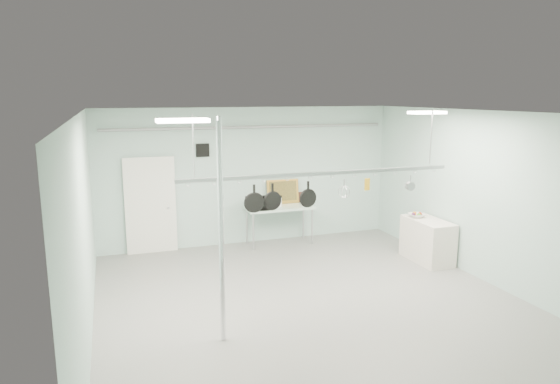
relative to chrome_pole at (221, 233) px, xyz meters
name	(u,v)px	position (x,y,z in m)	size (l,w,h in m)	color
floor	(316,307)	(1.70, 0.60, -1.60)	(8.00, 8.00, 0.00)	gray
ceiling	(319,114)	(1.70, 0.60, 1.59)	(7.00, 8.00, 0.02)	silver
back_wall	(250,176)	(1.70, 4.59, 0.00)	(7.00, 0.02, 3.20)	#A4C5BA
right_wall	(493,199)	(5.19, 0.60, 0.00)	(0.02, 8.00, 3.20)	#A4C5BA
door	(151,206)	(-0.60, 4.54, -0.55)	(1.10, 0.10, 2.20)	silver
wall_vent	(203,150)	(0.60, 4.57, 0.65)	(0.30, 0.04, 0.30)	black
conduit_pipe	(250,127)	(1.70, 4.50, 1.15)	(0.07, 0.07, 6.60)	gray
chrome_pole	(221,233)	(0.00, 0.00, 0.00)	(0.08, 0.08, 3.20)	silver
prep_table	(279,210)	(2.30, 4.20, -0.77)	(1.60, 0.70, 0.91)	silver
side_cabinet	(427,241)	(4.85, 2.00, -1.15)	(0.60, 1.20, 0.90)	beige
pot_rack	(322,172)	(1.90, 0.90, 0.63)	(4.80, 0.06, 1.00)	#B7B7BC
light_panel_left	(183,121)	(-0.50, -0.20, 1.56)	(0.65, 0.30, 0.05)	white
light_panel_right	(427,113)	(4.10, 1.20, 1.56)	(0.65, 0.30, 0.05)	white
microwave	(258,203)	(1.73, 4.07, -0.55)	(0.52, 0.35, 0.29)	black
coffee_canister	(279,202)	(2.28, 4.21, -0.59)	(0.15, 0.15, 0.22)	white
painting_large	(283,192)	(2.49, 4.50, -0.41)	(0.78, 0.05, 0.58)	gold
painting_small	(299,197)	(2.90, 4.50, -0.57)	(0.30, 0.04, 0.25)	#371B13
fruit_bowl	(417,215)	(4.74, 2.27, -0.66)	(0.34, 0.34, 0.08)	silver
skillet_left	(254,198)	(0.74, 0.90, 0.26)	(0.33, 0.06, 0.44)	black
skillet_mid	(273,197)	(1.05, 0.90, 0.27)	(0.31, 0.06, 0.44)	black
skillet_right	(308,193)	(1.66, 0.90, 0.28)	(0.31, 0.06, 0.41)	black
whisk	(344,189)	(2.32, 0.90, 0.31)	(0.21, 0.21, 0.35)	silver
grater	(367,184)	(2.76, 0.90, 0.37)	(0.09, 0.02, 0.23)	yellow
saucepan	(410,183)	(3.62, 0.90, 0.34)	(0.15, 0.10, 0.28)	#ACABB0
fruit_cluster	(417,214)	(4.74, 2.27, -0.62)	(0.24, 0.24, 0.09)	#A9250F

